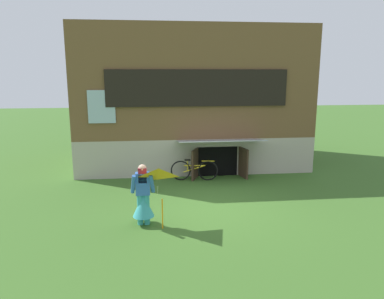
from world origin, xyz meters
TOP-DOWN VIEW (x-y plane):
  - ground_plane at (0.00, 0.00)m, footprint 60.00×60.00m
  - log_house at (-0.00, 5.41)m, footprint 8.60×5.95m
  - person at (-1.83, -1.08)m, footprint 0.60×0.52m
  - kite at (-1.46, -1.62)m, footprint 0.86×0.95m
  - bicycle_yellow at (-0.17, 2.50)m, footprint 1.61×0.26m

SIDE VIEW (x-z plane):
  - ground_plane at x=0.00m, z-range 0.00..0.00m
  - bicycle_yellow at x=-0.17m, z-range -0.01..0.73m
  - person at x=-1.83m, z-range -0.12..1.38m
  - kite at x=-1.46m, z-range 0.46..1.87m
  - log_house at x=0.00m, z-range 0.00..5.29m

